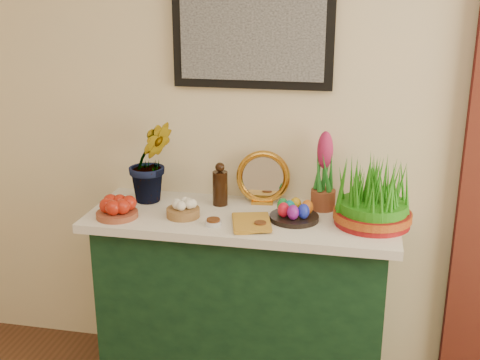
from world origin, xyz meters
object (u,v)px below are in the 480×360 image
mirror (263,178)px  sideboard (242,305)px  hyacinth_green (150,149)px  wheatgrass_sabzeh (374,198)px  book (233,223)px

mirror → sideboard: bearing=-110.5°
sideboard → hyacinth_green: 0.87m
mirror → wheatgrass_sabzeh: wheatgrass_sabzeh is taller
sideboard → mirror: bearing=69.5°
sideboard → wheatgrass_sabzeh: 0.82m
hyacinth_green → book: (0.45, -0.24, -0.25)m
sideboard → book: 0.50m
book → wheatgrass_sabzeh: 0.62m
sideboard → book: size_ratio=6.03×
sideboard → wheatgrass_sabzeh: (0.58, -0.00, 0.59)m
hyacinth_green → wheatgrass_sabzeh: (1.04, -0.10, -0.14)m
mirror → book: bearing=-103.8°
sideboard → hyacinth_green: (-0.46, 0.10, 0.73)m
mirror → wheatgrass_sabzeh: 0.54m
hyacinth_green → book: hyacinth_green is taller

